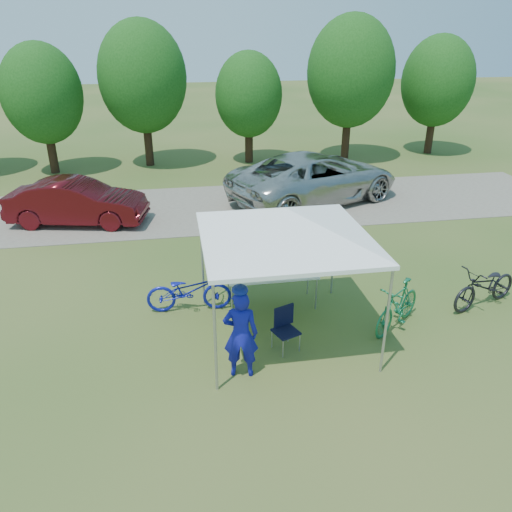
# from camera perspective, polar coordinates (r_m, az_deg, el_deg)

# --- Properties ---
(ground) EXTENTS (100.00, 100.00, 0.00)m
(ground) POSITION_cam_1_polar(r_m,az_deg,el_deg) (10.40, 3.07, -8.84)
(ground) COLOR #2D5119
(ground) RESTS_ON ground
(gravel_strip) EXTENTS (24.00, 5.00, 0.02)m
(gravel_strip) POSITION_cam_1_polar(r_m,az_deg,el_deg) (17.52, -2.58, 5.68)
(gravel_strip) COLOR gray
(gravel_strip) RESTS_ON ground
(canopy) EXTENTS (4.53, 4.53, 3.00)m
(canopy) POSITION_cam_1_polar(r_m,az_deg,el_deg) (9.20, 3.45, 5.03)
(canopy) COLOR #A5A5AA
(canopy) RESTS_ON ground
(treeline) EXTENTS (24.89, 4.28, 6.30)m
(treeline) POSITION_cam_1_polar(r_m,az_deg,el_deg) (22.64, -5.59, 19.13)
(treeline) COLOR #382314
(treeline) RESTS_ON ground
(folding_table) EXTENTS (1.98, 0.82, 0.81)m
(folding_table) POSITION_cam_1_polar(r_m,az_deg,el_deg) (11.02, 1.81, -2.11)
(folding_table) COLOR white
(folding_table) RESTS_ON ground
(folding_chair) EXTENTS (0.57, 0.60, 0.86)m
(folding_chair) POSITION_cam_1_polar(r_m,az_deg,el_deg) (9.75, 3.32, -7.84)
(folding_chair) COLOR black
(folding_chair) RESTS_ON ground
(cooler) EXTENTS (0.48, 0.32, 0.35)m
(cooler) POSITION_cam_1_polar(r_m,az_deg,el_deg) (10.87, 0.22, -1.21)
(cooler) COLOR white
(cooler) RESTS_ON folding_table
(ice_cream_cup) EXTENTS (0.07, 0.07, 0.05)m
(ice_cream_cup) POSITION_cam_1_polar(r_m,az_deg,el_deg) (11.04, 4.26, -1.71)
(ice_cream_cup) COLOR yellow
(ice_cream_cup) RESTS_ON folding_table
(cyclist) EXTENTS (0.68, 0.51, 1.70)m
(cyclist) POSITION_cam_1_polar(r_m,az_deg,el_deg) (8.84, -1.77, -8.92)
(cyclist) COLOR #121599
(cyclist) RESTS_ON ground
(bike_blue) EXTENTS (1.88, 0.74, 0.97)m
(bike_blue) POSITION_cam_1_polar(r_m,az_deg,el_deg) (11.05, -7.67, -3.93)
(bike_blue) COLOR #12199F
(bike_blue) RESTS_ON ground
(bike_green) EXTENTS (1.65, 1.45, 1.03)m
(bike_green) POSITION_cam_1_polar(r_m,az_deg,el_deg) (10.73, 15.89, -5.50)
(bike_green) COLOR #186F44
(bike_green) RESTS_ON ground
(bike_dark) EXTENTS (2.00, 1.25, 0.99)m
(bike_dark) POSITION_cam_1_polar(r_m,az_deg,el_deg) (12.22, 24.78, -3.16)
(bike_dark) COLOR black
(bike_dark) RESTS_ON ground
(minivan) EXTENTS (6.93, 5.20, 1.75)m
(minivan) POSITION_cam_1_polar(r_m,az_deg,el_deg) (17.89, 6.75, 8.91)
(minivan) COLOR #B2B2AD
(minivan) RESTS_ON gravel_strip
(sedan) EXTENTS (4.46, 2.29, 1.40)m
(sedan) POSITION_cam_1_polar(r_m,az_deg,el_deg) (16.71, -19.77, 5.82)
(sedan) COLOR #4E0D11
(sedan) RESTS_ON gravel_strip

